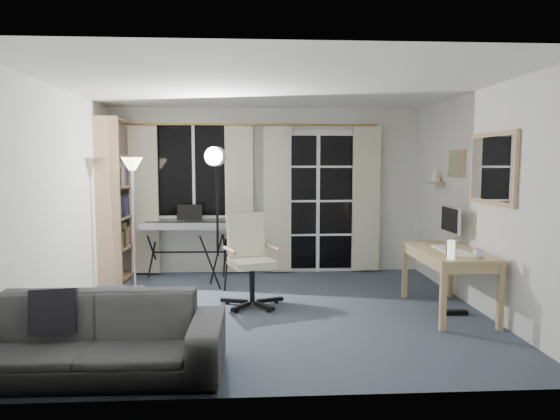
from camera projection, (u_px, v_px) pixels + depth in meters
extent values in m
cube|color=#343D4C|center=(273.00, 312.00, 5.43)|extent=(4.50, 4.00, 0.02)
cube|color=white|center=(194.00, 170.00, 7.19)|extent=(1.20, 0.06, 1.40)
cube|color=black|center=(194.00, 170.00, 7.17)|extent=(1.10, 0.02, 1.30)
cube|color=white|center=(194.00, 170.00, 7.16)|extent=(0.04, 0.03, 1.30)
cube|color=white|center=(318.00, 203.00, 7.34)|extent=(1.32, 0.06, 2.11)
cube|color=black|center=(297.00, 203.00, 7.30)|extent=(0.55, 0.02, 1.95)
cube|color=black|center=(338.00, 203.00, 7.33)|extent=(0.55, 0.02, 1.95)
cube|color=white|center=(318.00, 203.00, 7.30)|extent=(0.05, 0.04, 2.05)
cube|color=white|center=(318.00, 235.00, 7.35)|extent=(1.15, 0.03, 0.03)
cube|color=white|center=(318.00, 201.00, 7.30)|extent=(1.15, 0.03, 0.03)
cube|color=white|center=(318.00, 167.00, 7.25)|extent=(1.15, 0.03, 0.03)
cylinder|color=gold|center=(256.00, 125.00, 7.11)|extent=(3.50, 0.03, 0.03)
cube|color=beige|center=(144.00, 200.00, 7.09)|extent=(0.40, 0.07, 2.10)
cube|color=beige|center=(239.00, 200.00, 7.17)|extent=(0.40, 0.07, 2.10)
cube|color=beige|center=(277.00, 199.00, 7.20)|extent=(0.40, 0.07, 2.10)
cube|color=beige|center=(366.00, 199.00, 7.28)|extent=(0.40, 0.07, 2.10)
cube|color=tan|center=(107.00, 202.00, 6.47)|extent=(0.35, 0.04, 2.21)
cube|color=tan|center=(127.00, 197.00, 7.46)|extent=(0.35, 0.04, 2.21)
cube|color=tan|center=(106.00, 199.00, 6.96)|extent=(0.06, 0.99, 2.21)
cube|color=tan|center=(120.00, 274.00, 7.06)|extent=(0.38, 1.00, 0.03)
cube|color=tan|center=(119.00, 246.00, 7.03)|extent=(0.38, 1.00, 0.03)
cube|color=tan|center=(118.00, 216.00, 6.99)|extent=(0.38, 1.00, 0.03)
cube|color=tan|center=(117.00, 186.00, 6.95)|extent=(0.38, 1.00, 0.03)
cube|color=tan|center=(116.00, 156.00, 6.91)|extent=(0.38, 1.00, 0.03)
cube|color=tan|center=(115.00, 122.00, 6.86)|extent=(0.38, 1.00, 0.03)
cube|color=beige|center=(112.00, 239.00, 6.61)|extent=(0.25, 0.07, 0.28)
cube|color=olive|center=(114.00, 240.00, 6.72)|extent=(0.25, 0.05, 0.22)
cube|color=#2B2B2B|center=(116.00, 238.00, 6.80)|extent=(0.25, 0.05, 0.25)
cube|color=olive|center=(118.00, 235.00, 6.89)|extent=(0.25, 0.05, 0.33)
cube|color=beige|center=(120.00, 236.00, 6.97)|extent=(0.25, 0.06, 0.26)
cube|color=#9B322C|center=(122.00, 235.00, 7.07)|extent=(0.25, 0.05, 0.27)
cube|color=#473194|center=(123.00, 234.00, 7.16)|extent=(0.25, 0.06, 0.27)
cube|color=olive|center=(125.00, 233.00, 7.26)|extent=(0.25, 0.04, 0.25)
cube|color=#9B322C|center=(127.00, 232.00, 7.33)|extent=(0.25, 0.07, 0.26)
cube|color=#2B2B2B|center=(129.00, 231.00, 7.43)|extent=(0.25, 0.04, 0.29)
cube|color=#473194|center=(111.00, 207.00, 6.57)|extent=(0.25, 0.04, 0.30)
cube|color=#2B2B2B|center=(112.00, 207.00, 6.65)|extent=(0.25, 0.07, 0.29)
cube|color=#2B2B2B|center=(115.00, 208.00, 6.76)|extent=(0.25, 0.05, 0.26)
cube|color=#473194|center=(117.00, 208.00, 6.84)|extent=(0.25, 0.04, 0.24)
cube|color=#473194|center=(118.00, 206.00, 6.92)|extent=(0.25, 0.05, 0.26)
cube|color=#2B2B2B|center=(120.00, 204.00, 7.00)|extent=(0.25, 0.04, 0.30)
cube|color=#2B2B2B|center=(122.00, 206.00, 7.08)|extent=(0.25, 0.06, 0.24)
cube|color=#C2CB4C|center=(124.00, 205.00, 7.18)|extent=(0.25, 0.05, 0.26)
cube|color=olive|center=(125.00, 204.00, 7.26)|extent=(0.25, 0.04, 0.27)
cube|color=#2B2B2B|center=(127.00, 204.00, 7.34)|extent=(0.25, 0.04, 0.26)
cube|color=#9B322C|center=(110.00, 175.00, 6.53)|extent=(0.25, 0.05, 0.31)
cube|color=#2B2B2B|center=(112.00, 177.00, 6.61)|extent=(0.25, 0.04, 0.24)
cube|color=beige|center=(113.00, 174.00, 6.68)|extent=(0.25, 0.04, 0.33)
cube|color=beige|center=(115.00, 175.00, 6.76)|extent=(0.25, 0.04, 0.30)
cube|color=olive|center=(117.00, 177.00, 6.85)|extent=(0.25, 0.04, 0.24)
cube|color=#473194|center=(119.00, 176.00, 6.93)|extent=(0.25, 0.05, 0.25)
cylinder|color=#B2B2B7|center=(135.00, 288.00, 6.36)|extent=(0.31, 0.31, 0.03)
cylinder|color=#B2B2B7|center=(134.00, 227.00, 6.28)|extent=(0.03, 0.03, 1.55)
cone|color=#FFE5B2|center=(132.00, 164.00, 6.21)|extent=(0.33, 0.33, 0.16)
cylinder|color=black|center=(153.00, 252.00, 7.01)|extent=(0.05, 0.64, 0.58)
cylinder|color=black|center=(153.00, 252.00, 7.01)|extent=(0.05, 0.64, 0.58)
cylinder|color=black|center=(225.00, 252.00, 7.04)|extent=(0.05, 0.64, 0.58)
cylinder|color=black|center=(225.00, 252.00, 7.04)|extent=(0.05, 0.64, 0.58)
cylinder|color=black|center=(189.00, 252.00, 7.02)|extent=(1.01, 0.06, 0.02)
cube|color=silver|center=(189.00, 225.00, 6.99)|extent=(1.33, 0.37, 0.09)
cube|color=white|center=(188.00, 223.00, 6.90)|extent=(1.22, 0.18, 0.02)
cube|color=black|center=(188.00, 222.00, 6.94)|extent=(1.18, 0.12, 0.01)
cube|color=black|center=(190.00, 212.00, 7.07)|extent=(0.36, 0.08, 0.22)
cylinder|color=black|center=(227.00, 263.00, 6.37)|extent=(0.09, 0.28, 0.74)
cylinder|color=black|center=(216.00, 261.00, 6.51)|extent=(0.21, 0.21, 0.74)
cylinder|color=black|center=(211.00, 264.00, 6.30)|extent=(0.28, 0.10, 0.74)
cylinder|color=black|center=(217.00, 206.00, 6.32)|extent=(0.04, 0.04, 1.28)
cylinder|color=silver|center=(215.00, 156.00, 6.21)|extent=(0.27, 0.19, 0.24)
cylinder|color=white|center=(213.00, 156.00, 6.13)|extent=(0.21, 0.07, 0.21)
cube|color=black|center=(270.00, 300.00, 5.70)|extent=(0.31, 0.15, 0.04)
cylinder|color=black|center=(276.00, 301.00, 5.73)|extent=(0.06, 0.06, 0.05)
cube|color=black|center=(252.00, 297.00, 5.83)|extent=(0.05, 0.31, 0.04)
cylinder|color=black|center=(252.00, 297.00, 5.91)|extent=(0.06, 0.06, 0.05)
cube|color=black|center=(234.00, 301.00, 5.67)|extent=(0.31, 0.14, 0.04)
cylinder|color=black|center=(227.00, 302.00, 5.69)|extent=(0.06, 0.06, 0.05)
cube|color=black|center=(241.00, 307.00, 5.44)|extent=(0.22, 0.29, 0.04)
cylinder|color=black|center=(237.00, 310.00, 5.37)|extent=(0.06, 0.06, 0.05)
cube|color=black|center=(264.00, 306.00, 5.45)|extent=(0.23, 0.28, 0.04)
cylinder|color=black|center=(269.00, 310.00, 5.40)|extent=(0.06, 0.06, 0.05)
cylinder|color=black|center=(252.00, 282.00, 5.60)|extent=(0.07, 0.07, 0.39)
cube|color=beige|center=(252.00, 263.00, 5.58)|extent=(0.57, 0.57, 0.08)
cube|color=beige|center=(246.00, 234.00, 5.75)|extent=(0.45, 0.26, 0.51)
cube|color=black|center=(245.00, 232.00, 5.78)|extent=(0.42, 0.23, 0.47)
cylinder|color=tan|center=(229.00, 250.00, 5.48)|extent=(0.17, 0.38, 0.04)
cylinder|color=tan|center=(272.00, 247.00, 5.68)|extent=(0.17, 0.38, 0.04)
cube|color=tan|center=(448.00, 251.00, 5.33)|extent=(0.64, 1.27, 0.04)
cube|color=tan|center=(448.00, 257.00, 5.34)|extent=(0.60, 1.24, 0.09)
cube|color=tan|center=(443.00, 298.00, 4.75)|extent=(0.05, 0.05, 0.64)
cube|color=tan|center=(500.00, 297.00, 4.78)|extent=(0.05, 0.05, 0.64)
cube|color=tan|center=(405.00, 271.00, 5.94)|extent=(0.05, 0.05, 0.64)
cube|color=tan|center=(451.00, 270.00, 5.98)|extent=(0.05, 0.05, 0.64)
cube|color=silver|center=(450.00, 242.00, 5.79)|extent=(0.16, 0.11, 0.01)
cube|color=silver|center=(450.00, 232.00, 5.78)|extent=(0.04, 0.03, 0.20)
cube|color=silver|center=(451.00, 220.00, 5.76)|extent=(0.03, 0.49, 0.31)
cube|color=black|center=(449.00, 220.00, 5.76)|extent=(0.01, 0.45, 0.27)
cube|color=white|center=(443.00, 248.00, 5.36)|extent=(0.13, 0.38, 0.02)
cube|color=white|center=(449.00, 253.00, 5.09)|extent=(0.05, 0.09, 0.02)
cube|color=white|center=(458.00, 252.00, 5.19)|extent=(0.24, 0.30, 0.01)
cube|color=white|center=(463.00, 255.00, 5.01)|extent=(0.20, 0.15, 0.00)
cube|color=black|center=(449.00, 252.00, 4.90)|extent=(0.05, 0.04, 0.11)
cylinder|color=white|center=(451.00, 250.00, 4.81)|extent=(0.07, 0.07, 0.18)
cube|color=black|center=(454.00, 312.00, 5.30)|extent=(0.27, 0.07, 0.05)
imported|color=silver|center=(479.00, 253.00, 4.83)|extent=(0.11, 0.09, 0.11)
cube|color=tan|center=(492.00, 169.00, 5.06)|extent=(0.04, 0.94, 0.74)
cube|color=white|center=(491.00, 169.00, 5.06)|extent=(0.01, 0.84, 0.64)
cube|color=tan|center=(457.00, 163.00, 5.95)|extent=(0.03, 0.42, 0.32)
cube|color=#499275|center=(456.00, 163.00, 5.95)|extent=(0.00, 0.36, 0.26)
cube|color=tan|center=(435.00, 183.00, 6.47)|extent=(0.16, 0.30, 0.02)
cone|color=beige|center=(435.00, 176.00, 6.46)|extent=(0.12, 0.12, 0.15)
imported|color=#343437|center=(88.00, 324.00, 3.77)|extent=(2.03, 0.62, 0.79)
cube|color=black|center=(53.00, 311.00, 3.84)|extent=(0.37, 0.24, 0.36)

